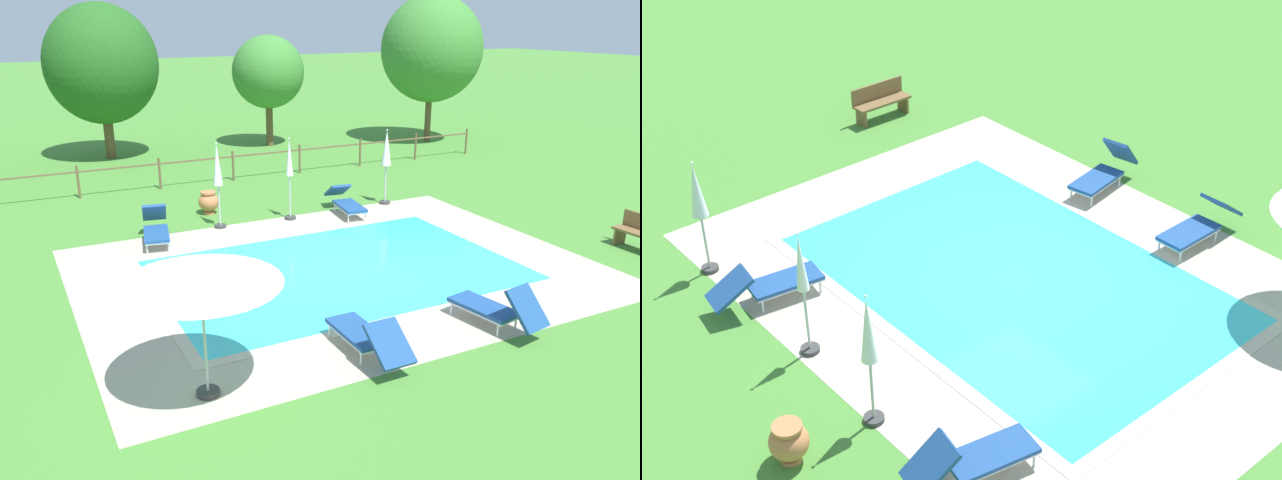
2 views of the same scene
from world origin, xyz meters
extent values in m
plane|color=#478433|center=(0.00, 0.00, 0.00)|extent=(160.00, 160.00, 0.00)
cube|color=#B2A893|center=(0.00, 0.00, 0.00)|extent=(11.28, 8.56, 0.01)
cube|color=#38C6D1|center=(0.00, 0.00, 0.01)|extent=(7.89, 5.17, 0.01)
cube|color=#C0B59F|center=(0.00, 2.70, 0.01)|extent=(8.37, 0.24, 0.01)
cube|color=#C0B59F|center=(0.00, -2.70, 0.01)|extent=(8.37, 0.24, 0.01)
cube|color=#C0B59F|center=(4.06, 0.00, 0.01)|extent=(0.24, 5.17, 0.01)
cube|color=#C0B59F|center=(-4.06, 0.00, 0.01)|extent=(0.24, 5.17, 0.01)
cube|color=navy|center=(2.28, 3.48, 0.32)|extent=(0.78, 1.37, 0.07)
cube|color=navy|center=(2.43, 4.48, 0.53)|extent=(0.70, 0.83, 0.49)
cube|color=silver|center=(2.28, 3.48, 0.26)|extent=(0.75, 1.34, 0.04)
cylinder|color=silver|center=(2.46, 2.90, 0.14)|extent=(0.04, 0.04, 0.28)
cylinder|color=silver|center=(1.95, 2.97, 0.14)|extent=(0.04, 0.04, 0.28)
cylinder|color=silver|center=(2.61, 3.99, 0.14)|extent=(0.04, 0.04, 0.28)
cylinder|color=silver|center=(2.11, 4.06, 0.14)|extent=(0.04, 0.04, 0.28)
cube|color=navy|center=(1.18, -3.53, 0.32)|extent=(0.81, 1.38, 0.07)
cube|color=navy|center=(1.34, -4.45, 0.63)|extent=(0.69, 0.70, 0.67)
cube|color=silver|center=(1.18, -3.53, 0.26)|extent=(0.77, 1.35, 0.04)
cylinder|color=silver|center=(0.84, -3.03, 0.14)|extent=(0.04, 0.04, 0.28)
cylinder|color=silver|center=(1.34, -2.94, 0.14)|extent=(0.04, 0.04, 0.28)
cylinder|color=silver|center=(1.02, -4.12, 0.14)|extent=(0.04, 0.04, 0.28)
cylinder|color=silver|center=(1.53, -4.03, 0.14)|extent=(0.04, 0.04, 0.28)
cube|color=navy|center=(-3.25, 3.52, 0.32)|extent=(0.85, 1.39, 0.07)
cube|color=navy|center=(-3.05, 4.46, 0.59)|extent=(0.72, 0.79, 0.60)
cube|color=silver|center=(-3.25, 3.52, 0.26)|extent=(0.81, 1.36, 0.04)
cylinder|color=silver|center=(-3.11, 2.92, 0.14)|extent=(0.04, 0.04, 0.28)
cylinder|color=silver|center=(-3.61, 3.02, 0.14)|extent=(0.04, 0.04, 0.28)
cylinder|color=silver|center=(-2.89, 4.01, 0.14)|extent=(0.04, 0.04, 0.28)
cylinder|color=silver|center=(-3.39, 4.11, 0.14)|extent=(0.04, 0.04, 0.28)
cube|color=navy|center=(-1.42, -3.32, 0.32)|extent=(0.60, 1.30, 0.07)
cube|color=navy|center=(-1.42, -4.31, 0.56)|extent=(0.60, 0.73, 0.54)
cube|color=silver|center=(-1.42, -3.32, 0.26)|extent=(0.57, 1.27, 0.04)
cylinder|color=silver|center=(-1.67, -2.76, 0.14)|extent=(0.04, 0.04, 0.28)
cylinder|color=silver|center=(-1.16, -2.76, 0.14)|extent=(0.04, 0.04, 0.28)
cylinder|color=silver|center=(-1.67, -3.87, 0.14)|extent=(0.04, 0.04, 0.28)
cylinder|color=silver|center=(-1.16, -3.87, 0.14)|extent=(0.04, 0.04, 0.28)
cylinder|color=#383838|center=(-4.18, -3.56, 0.04)|extent=(0.36, 0.36, 0.08)
cylinder|color=#B2B5B7|center=(-4.18, -3.56, 1.07)|extent=(0.04, 0.04, 2.13)
cone|color=white|center=(-4.18, -3.56, 2.00)|extent=(2.40, 2.40, 0.31)
sphere|color=white|center=(-4.18, -3.56, 2.16)|extent=(0.06, 0.06, 0.06)
cylinder|color=#383838|center=(-1.36, 4.19, 0.04)|extent=(0.32, 0.32, 0.08)
cylinder|color=#B2B5B7|center=(-1.36, 4.19, 0.59)|extent=(0.04, 0.04, 1.19)
cone|color=white|center=(-1.36, 4.19, 1.74)|extent=(0.25, 0.25, 1.11)
sphere|color=white|center=(-1.36, 4.19, 2.32)|extent=(0.05, 0.05, 0.05)
cylinder|color=#383838|center=(0.66, 4.02, 0.04)|extent=(0.32, 0.32, 0.08)
cylinder|color=#B2B5B7|center=(0.66, 4.02, 0.63)|extent=(0.04, 0.04, 1.27)
cone|color=white|center=(0.66, 4.02, 1.78)|extent=(0.20, 0.20, 1.01)
sphere|color=white|center=(0.66, 4.02, 2.30)|extent=(0.05, 0.05, 0.05)
cylinder|color=#383838|center=(3.90, 4.15, 0.04)|extent=(0.32, 0.32, 0.08)
cylinder|color=#B2B5B7|center=(3.90, 4.15, 0.60)|extent=(0.04, 0.04, 1.21)
cone|color=white|center=(3.90, 4.15, 1.73)|extent=(0.30, 0.30, 1.04)
sphere|color=white|center=(3.90, 4.15, 2.27)|extent=(0.05, 0.05, 0.05)
cube|color=brown|center=(7.18, -1.68, 0.21)|extent=(0.40, 0.06, 0.41)
cylinder|color=#C67547|center=(-1.23, 5.57, 0.04)|extent=(0.32, 0.32, 0.08)
ellipsoid|color=#C67547|center=(-1.23, 5.57, 0.36)|extent=(0.58, 0.58, 0.56)
cylinder|color=#C67547|center=(-1.23, 5.57, 0.64)|extent=(0.44, 0.44, 0.06)
cylinder|color=brown|center=(-4.35, 9.05, 0.53)|extent=(0.08, 0.08, 1.05)
cylinder|color=brown|center=(-1.79, 9.05, 0.53)|extent=(0.08, 0.08, 1.05)
cylinder|color=brown|center=(0.78, 9.05, 0.53)|extent=(0.08, 0.08, 1.05)
cylinder|color=brown|center=(3.34, 9.05, 0.53)|extent=(0.08, 0.08, 1.05)
cylinder|color=brown|center=(5.91, 9.05, 0.53)|extent=(0.08, 0.08, 1.05)
cylinder|color=brown|center=(8.47, 9.05, 0.53)|extent=(0.08, 0.08, 1.05)
cylinder|color=brown|center=(11.03, 9.05, 0.53)|extent=(0.08, 0.08, 1.05)
cube|color=brown|center=(0.78, 9.05, 0.85)|extent=(20.51, 0.05, 0.05)
cylinder|color=brown|center=(11.27, 12.12, 1.18)|extent=(0.28, 0.28, 2.36)
ellipsoid|color=#3D7F33|center=(11.27, 12.12, 4.09)|extent=(4.46, 4.46, 4.61)
cylinder|color=brown|center=(-2.35, 14.93, 0.98)|extent=(0.39, 0.39, 1.97)
ellipsoid|color=#235B1E|center=(-2.35, 14.93, 3.69)|extent=(4.35, 4.35, 4.60)
cylinder|color=brown|center=(4.43, 14.44, 1.02)|extent=(0.31, 0.31, 2.03)
ellipsoid|color=#3D7F33|center=(4.43, 14.44, 3.19)|extent=(3.11, 3.11, 3.08)
camera|label=1|loc=(-6.50, -11.84, 5.44)|focal=36.00mm
camera|label=2|loc=(-9.99, 9.87, 9.79)|focal=51.73mm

